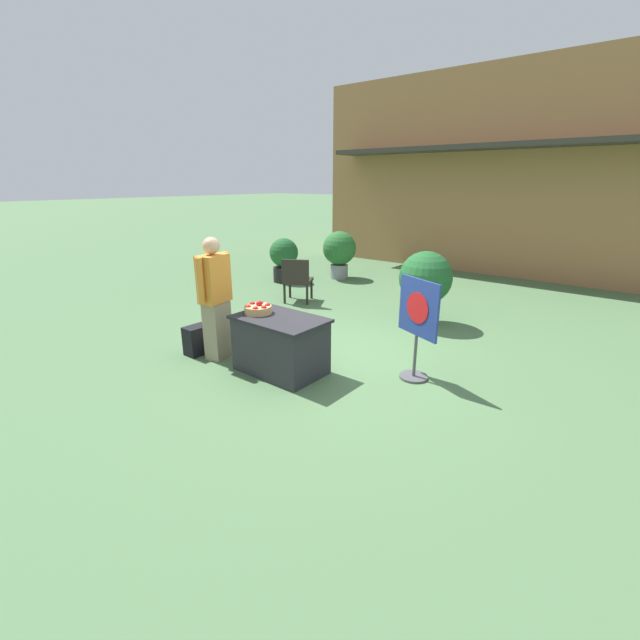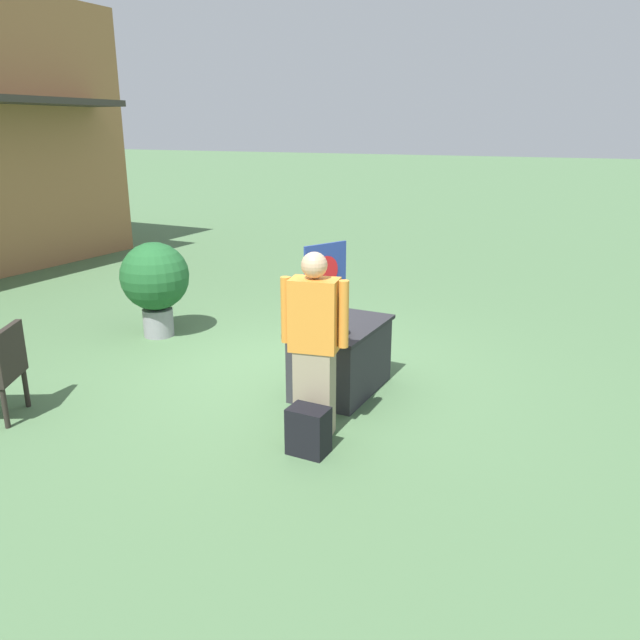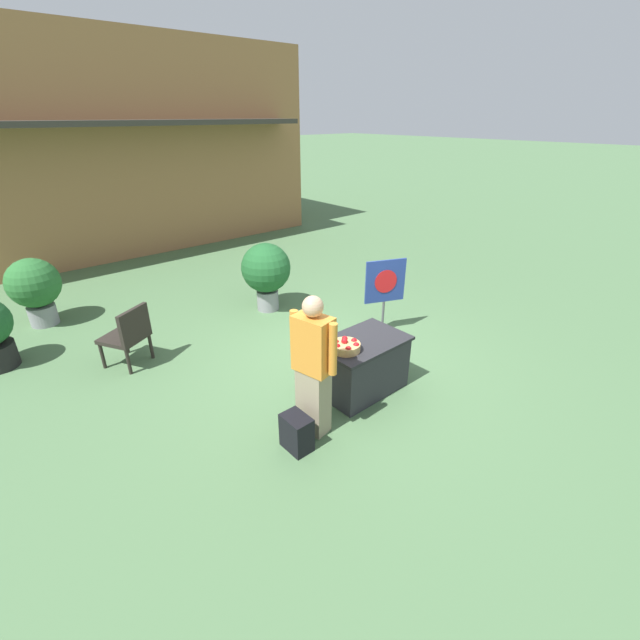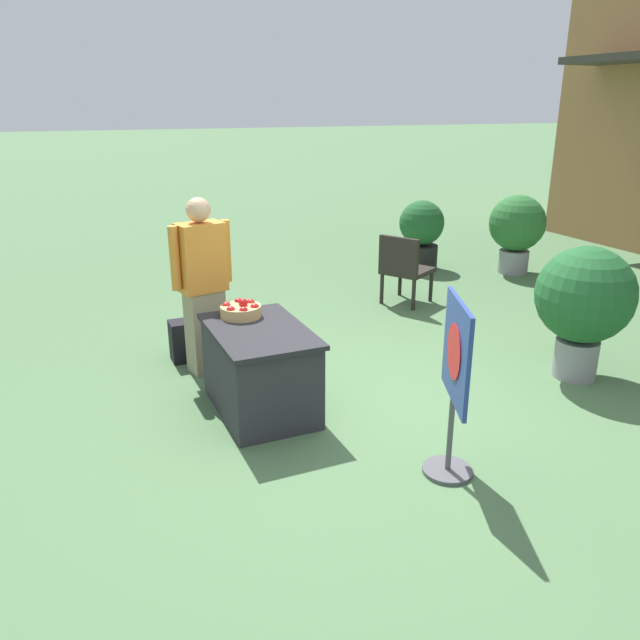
{
  "view_description": "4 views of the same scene",
  "coord_description": "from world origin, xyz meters",
  "px_view_note": "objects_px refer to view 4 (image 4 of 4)",
  "views": [
    {
      "loc": [
        3.35,
        -4.54,
        2.39
      ],
      "look_at": [
        -0.23,
        -0.13,
        0.54
      ],
      "focal_mm": 24.0,
      "sensor_mm": 36.0,
      "label": 1
    },
    {
      "loc": [
        -5.91,
        -3.47,
        2.69
      ],
      "look_at": [
        -0.6,
        -0.75,
        0.86
      ],
      "focal_mm": 35.0,
      "sensor_mm": 36.0,
      "label": 2
    },
    {
      "loc": [
        -3.87,
        -4.13,
        3.36
      ],
      "look_at": [
        -0.31,
        -0.02,
        0.73
      ],
      "focal_mm": 24.0,
      "sensor_mm": 36.0,
      "label": 3
    },
    {
      "loc": [
        4.32,
        -2.31,
        2.51
      ],
      "look_at": [
        -0.89,
        -0.04,
        0.51
      ],
      "focal_mm": 35.0,
      "sensor_mm": 36.0,
      "label": 4
    }
  ],
  "objects_px": {
    "person_visitor": "(203,286)",
    "backpack": "(188,340)",
    "display_table": "(260,370)",
    "potted_plant_far_right": "(421,231)",
    "potted_plant_near_left": "(584,300)",
    "poster_board": "(454,379)",
    "apple_basket": "(241,310)",
    "patio_chair": "(404,266)",
    "potted_plant_near_right": "(517,227)"
  },
  "relations": [
    {
      "from": "display_table",
      "to": "potted_plant_far_right",
      "type": "distance_m",
      "value": 5.3
    },
    {
      "from": "patio_chair",
      "to": "potted_plant_near_left",
      "type": "bearing_deg",
      "value": -111.87
    },
    {
      "from": "display_table",
      "to": "person_visitor",
      "type": "distance_m",
      "value": 1.14
    },
    {
      "from": "display_table",
      "to": "poster_board",
      "type": "bearing_deg",
      "value": 32.12
    },
    {
      "from": "person_visitor",
      "to": "apple_basket",
      "type": "bearing_deg",
      "value": 2.43
    },
    {
      "from": "potted_plant_far_right",
      "to": "display_table",
      "type": "bearing_deg",
      "value": -46.91
    },
    {
      "from": "backpack",
      "to": "potted_plant_near_left",
      "type": "bearing_deg",
      "value": 60.13
    },
    {
      "from": "poster_board",
      "to": "patio_chair",
      "type": "distance_m",
      "value": 3.95
    },
    {
      "from": "poster_board",
      "to": "potted_plant_far_right",
      "type": "xyz_separation_m",
      "value": [
        -5.07,
        2.96,
        -0.14
      ]
    },
    {
      "from": "backpack",
      "to": "potted_plant_near_right",
      "type": "distance_m",
      "value": 5.59
    },
    {
      "from": "poster_board",
      "to": "person_visitor",
      "type": "bearing_deg",
      "value": -42.14
    },
    {
      "from": "patio_chair",
      "to": "display_table",
      "type": "bearing_deg",
      "value": -171.01
    },
    {
      "from": "person_visitor",
      "to": "potted_plant_near_right",
      "type": "bearing_deg",
      "value": 96.84
    },
    {
      "from": "person_visitor",
      "to": "potted_plant_far_right",
      "type": "height_order",
      "value": "person_visitor"
    },
    {
      "from": "person_visitor",
      "to": "potted_plant_near_left",
      "type": "xyz_separation_m",
      "value": [
        1.56,
        3.2,
        -0.09
      ]
    },
    {
      "from": "apple_basket",
      "to": "patio_chair",
      "type": "bearing_deg",
      "value": 122.92
    },
    {
      "from": "person_visitor",
      "to": "backpack",
      "type": "xyz_separation_m",
      "value": [
        -0.34,
        -0.12,
        -0.66
      ]
    },
    {
      "from": "potted_plant_far_right",
      "to": "patio_chair",
      "type": "bearing_deg",
      "value": -38.69
    },
    {
      "from": "backpack",
      "to": "potted_plant_far_right",
      "type": "height_order",
      "value": "potted_plant_far_right"
    },
    {
      "from": "potted_plant_near_left",
      "to": "potted_plant_far_right",
      "type": "relative_size",
      "value": 1.19
    },
    {
      "from": "display_table",
      "to": "potted_plant_near_left",
      "type": "relative_size",
      "value": 0.92
    },
    {
      "from": "display_table",
      "to": "potted_plant_near_right",
      "type": "height_order",
      "value": "potted_plant_near_right"
    },
    {
      "from": "apple_basket",
      "to": "potted_plant_near_right",
      "type": "relative_size",
      "value": 0.3
    },
    {
      "from": "potted_plant_near_left",
      "to": "potted_plant_near_right",
      "type": "xyz_separation_m",
      "value": [
        -3.35,
        2.06,
        -0.07
      ]
    },
    {
      "from": "apple_basket",
      "to": "potted_plant_far_right",
      "type": "relative_size",
      "value": 0.33
    },
    {
      "from": "poster_board",
      "to": "potted_plant_near_left",
      "type": "bearing_deg",
      "value": -133.2
    },
    {
      "from": "poster_board",
      "to": "apple_basket",
      "type": "bearing_deg",
      "value": -38.74
    },
    {
      "from": "potted_plant_near_left",
      "to": "apple_basket",
      "type": "bearing_deg",
      "value": -106.55
    },
    {
      "from": "person_visitor",
      "to": "backpack",
      "type": "relative_size",
      "value": 4.04
    },
    {
      "from": "backpack",
      "to": "potted_plant_near_left",
      "type": "relative_size",
      "value": 0.33
    },
    {
      "from": "potted_plant_far_right",
      "to": "potted_plant_near_right",
      "type": "distance_m",
      "value": 1.44
    },
    {
      "from": "apple_basket",
      "to": "backpack",
      "type": "relative_size",
      "value": 0.84
    },
    {
      "from": "apple_basket",
      "to": "patio_chair",
      "type": "relative_size",
      "value": 0.39
    },
    {
      "from": "apple_basket",
      "to": "potted_plant_near_left",
      "type": "bearing_deg",
      "value": 73.45
    },
    {
      "from": "apple_basket",
      "to": "potted_plant_far_right",
      "type": "bearing_deg",
      "value": 129.9
    },
    {
      "from": "display_table",
      "to": "poster_board",
      "type": "relative_size",
      "value": 0.91
    },
    {
      "from": "potted_plant_near_left",
      "to": "display_table",
      "type": "bearing_deg",
      "value": -100.48
    },
    {
      "from": "poster_board",
      "to": "potted_plant_near_left",
      "type": "distance_m",
      "value": 2.26
    },
    {
      "from": "person_visitor",
      "to": "potted_plant_near_left",
      "type": "height_order",
      "value": "person_visitor"
    },
    {
      "from": "apple_basket",
      "to": "poster_board",
      "type": "distance_m",
      "value": 2.04
    },
    {
      "from": "apple_basket",
      "to": "person_visitor",
      "type": "xyz_separation_m",
      "value": [
        -0.66,
        -0.17,
        0.06
      ]
    },
    {
      "from": "apple_basket",
      "to": "person_visitor",
      "type": "distance_m",
      "value": 0.69
    },
    {
      "from": "apple_basket",
      "to": "potted_plant_near_right",
      "type": "xyz_separation_m",
      "value": [
        -2.45,
        5.09,
        -0.09
      ]
    },
    {
      "from": "display_table",
      "to": "potted_plant_far_right",
      "type": "xyz_separation_m",
      "value": [
        -3.62,
        3.87,
        0.22
      ]
    },
    {
      "from": "display_table",
      "to": "potted_plant_near_left",
      "type": "height_order",
      "value": "potted_plant_near_left"
    },
    {
      "from": "patio_chair",
      "to": "potted_plant_near_right",
      "type": "distance_m",
      "value": 2.51
    },
    {
      "from": "potted_plant_near_left",
      "to": "poster_board",
      "type": "bearing_deg",
      "value": -66.5
    },
    {
      "from": "patio_chair",
      "to": "potted_plant_near_left",
      "type": "relative_size",
      "value": 0.72
    },
    {
      "from": "apple_basket",
      "to": "person_visitor",
      "type": "height_order",
      "value": "person_visitor"
    },
    {
      "from": "person_visitor",
      "to": "potted_plant_far_right",
      "type": "xyz_separation_m",
      "value": [
        -2.61,
        4.08,
        -0.28
      ]
    }
  ]
}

